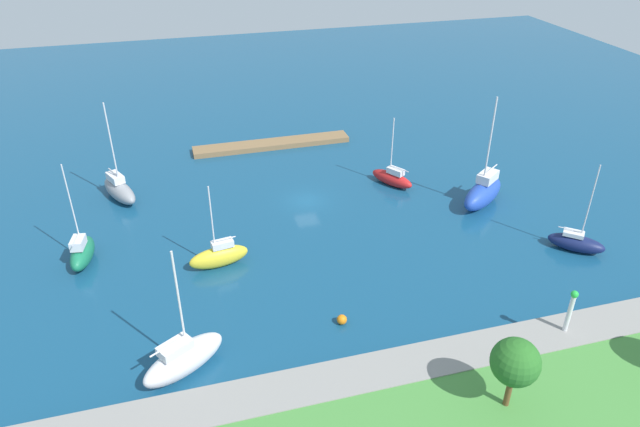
{
  "coord_description": "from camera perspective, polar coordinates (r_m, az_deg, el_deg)",
  "views": [
    {
      "loc": [
        13.58,
        54.2,
        31.23
      ],
      "look_at": [
        0.0,
        5.55,
        1.5
      ],
      "focal_mm": 32.27,
      "sensor_mm": 36.0,
      "label": 1
    }
  ],
  "objects": [
    {
      "name": "sailboat_green_mid_basin",
      "position": [
        57.68,
        -22.52,
        -3.57
      ],
      "size": [
        2.66,
        5.34,
        10.02
      ],
      "rotation": [
        0.0,
        0.0,
        4.54
      ],
      "color": "#19724C",
      "rests_on": "water"
    },
    {
      "name": "pier_dock",
      "position": [
        77.47,
        -4.79,
        6.87
      ],
      "size": [
        20.8,
        2.71,
        0.68
      ],
      "primitive_type": "cube",
      "color": "olive",
      "rests_on": "ground"
    },
    {
      "name": "sailboat_gray_off_beacon",
      "position": [
        67.59,
        -19.28,
        2.27
      ],
      "size": [
        4.67,
        6.85,
        11.34
      ],
      "rotation": [
        0.0,
        0.0,
        2.01
      ],
      "color": "gray",
      "rests_on": "water"
    },
    {
      "name": "sailboat_red_lone_north",
      "position": [
        67.47,
        7.17,
        3.53
      ],
      "size": [
        4.26,
        5.54,
        8.2
      ],
      "rotation": [
        0.0,
        0.0,
        5.27
      ],
      "color": "red",
      "rests_on": "water"
    },
    {
      "name": "water",
      "position": [
        64.01,
        -1.34,
        1.27
      ],
      "size": [
        160.0,
        160.0,
        0.0
      ],
      "primitive_type": "plane",
      "color": "navy",
      "rests_on": "ground"
    },
    {
      "name": "sailboat_yellow_east_end",
      "position": [
        53.7,
        -9.97,
        -4.16
      ],
      "size": [
        5.69,
        2.42,
        8.39
      ],
      "rotation": [
        0.0,
        0.0,
        0.16
      ],
      "color": "yellow",
      "rests_on": "water"
    },
    {
      "name": "breakwater",
      "position": [
        43.01,
        8.05,
        -15.22
      ],
      "size": [
        55.81,
        3.5,
        1.31
      ],
      "primitive_type": "cube",
      "color": "gray",
      "rests_on": "ground"
    },
    {
      "name": "sailboat_white_along_channel",
      "position": [
        43.72,
        -13.38,
        -13.8
      ],
      "size": [
        6.83,
        5.32,
        10.41
      ],
      "rotation": [
        0.0,
        0.0,
        3.69
      ],
      "color": "white",
      "rests_on": "water"
    },
    {
      "name": "sailboat_blue_far_south",
      "position": [
        65.01,
        15.88,
        2.04
      ],
      "size": [
        7.44,
        6.31,
        12.39
      ],
      "rotation": [
        0.0,
        0.0,
        0.62
      ],
      "color": "#2347B2",
      "rests_on": "water"
    },
    {
      "name": "sailboat_navy_inner_mooring",
      "position": [
        60.43,
        24.04,
        -2.63
      ],
      "size": [
        5.1,
        4.82,
        9.15
      ],
      "rotation": [
        0.0,
        0.0,
        2.42
      ],
      "color": "#141E4C",
      "rests_on": "water"
    },
    {
      "name": "park_tree_center",
      "position": [
        39.06,
        18.8,
        -13.81
      ],
      "size": [
        3.15,
        3.15,
        5.35
      ],
      "color": "brown",
      "rests_on": "shoreline_park"
    },
    {
      "name": "harbor_beacon",
      "position": [
        47.2,
        23.61,
        -8.59
      ],
      "size": [
        0.56,
        0.56,
        3.73
      ],
      "color": "silver",
      "rests_on": "breakwater"
    },
    {
      "name": "mooring_buoy_orange",
      "position": [
        47.05,
        2.18,
        -10.47
      ],
      "size": [
        0.82,
        0.82,
        0.82
      ],
      "primitive_type": "sphere",
      "color": "orange",
      "rests_on": "water"
    }
  ]
}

